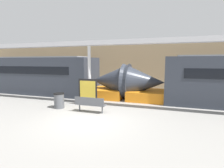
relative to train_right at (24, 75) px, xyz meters
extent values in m
plane|color=gray|center=(9.17, -5.45, -1.52)|extent=(60.00, 60.00, 0.00)
cube|color=#9E8460|center=(9.17, 5.30, 0.98)|extent=(56.00, 0.20, 5.00)
cone|color=#2D333D|center=(10.97, 0.00, -0.20)|extent=(3.01, 2.63, 2.63)
cube|color=orange|center=(11.26, 0.00, -1.17)|extent=(2.71, 2.46, 0.70)
cube|color=#2D333D|center=(-1.40, 0.00, 0.03)|extent=(16.67, 2.90, 3.10)
cone|color=#2D333D|center=(8.44, 0.00, -0.20)|extent=(3.01, 2.63, 2.63)
cube|color=orange|center=(8.15, 0.00, -1.17)|extent=(2.71, 2.46, 0.70)
cube|color=gray|center=(-1.40, 0.00, 1.63)|extent=(15.01, 1.74, 0.10)
cube|color=#4C4F54|center=(8.70, -4.12, -1.08)|extent=(1.73, 0.46, 0.04)
cube|color=#4C4F54|center=(8.69, -4.32, -0.85)|extent=(1.73, 0.05, 0.41)
cylinder|color=#4C4F54|center=(8.00, -4.12, -1.31)|extent=(0.07, 0.07, 0.42)
cylinder|color=#4C4F54|center=(9.39, -4.13, -1.31)|extent=(0.07, 0.07, 0.42)
cylinder|color=#4C4F54|center=(6.52, -3.93, -1.09)|extent=(0.59, 0.59, 0.86)
cylinder|color=black|center=(6.52, -3.93, -0.63)|extent=(0.62, 0.62, 0.06)
cube|color=black|center=(7.91, -2.86, -0.66)|extent=(1.25, 0.06, 1.71)
cube|color=gold|center=(7.91, -2.90, -0.57)|extent=(1.06, 0.01, 1.30)
cylinder|color=silver|center=(7.95, -2.67, 0.37)|extent=(0.19, 0.19, 3.76)
cube|color=#B7B7BC|center=(7.95, -2.67, 2.39)|extent=(28.00, 0.60, 0.28)
camera|label=1|loc=(12.80, -12.66, 1.29)|focal=28.00mm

